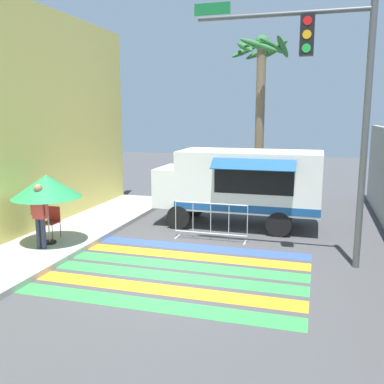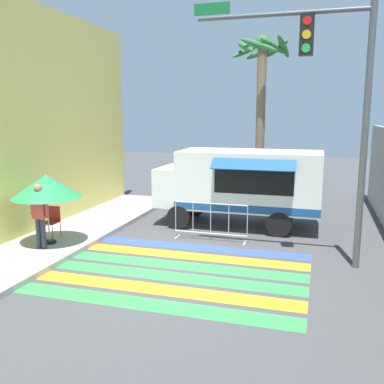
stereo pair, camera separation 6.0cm
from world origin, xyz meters
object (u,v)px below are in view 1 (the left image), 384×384
barricade_front (211,222)px  patio_umbrella (46,186)px  palm_tree (261,89)px  food_truck (237,182)px  vendor_person (40,212)px  traffic_signal_pole (332,86)px  folding_chair (52,219)px

barricade_front → patio_umbrella: bearing=-153.8°
patio_umbrella → palm_tree: 9.66m
food_truck → vendor_person: 6.29m
traffic_signal_pole → palm_tree: 7.52m
barricade_front → palm_tree: 7.19m
folding_chair → food_truck: bearing=58.4°
food_truck → traffic_signal_pole: (2.77, -3.13, 2.85)m
vendor_person → palm_tree: size_ratio=0.26×
traffic_signal_pole → barricade_front: 5.09m
vendor_person → barricade_front: (4.05, 2.49, -0.58)m
vendor_person → palm_tree: bearing=77.6°
patio_umbrella → vendor_person: 0.77m
vendor_person → barricade_front: vendor_person is taller
patio_umbrella → folding_chair: patio_umbrella is taller
patio_umbrella → barricade_front: size_ratio=0.88×
food_truck → traffic_signal_pole: bearing=-48.5°
folding_chair → vendor_person: size_ratio=0.52×
barricade_front → palm_tree: size_ratio=0.33×
barricade_front → palm_tree: palm_tree is taller
traffic_signal_pole → patio_umbrella: bearing=-173.6°
food_truck → barricade_front: 2.17m
folding_chair → vendor_person: 1.12m
vendor_person → palm_tree: palm_tree is taller
traffic_signal_pole → patio_umbrella: (-7.31, -0.82, -2.59)m
food_truck → patio_umbrella: (-4.54, -3.95, 0.26)m
traffic_signal_pole → vendor_person: 8.01m
folding_chair → vendor_person: vendor_person is taller
food_truck → palm_tree: bearing=87.2°
patio_umbrella → barricade_front: patio_umbrella is taller
palm_tree → traffic_signal_pole: bearing=-70.0°
patio_umbrella → vendor_person: (0.08, -0.46, -0.61)m
food_truck → folding_chair: 5.95m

